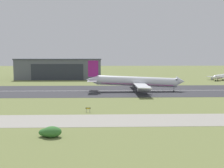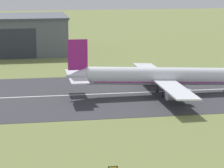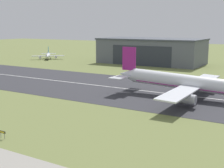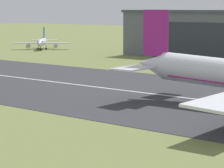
% 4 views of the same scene
% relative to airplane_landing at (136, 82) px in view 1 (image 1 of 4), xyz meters
% --- Properties ---
extents(ground_plane, '(754.81, 754.81, 0.00)m').
position_rel_airplane_landing_xyz_m(ground_plane, '(-50.07, -47.23, -5.31)').
color(ground_plane, olive).
extents(runway_strip, '(514.81, 52.91, 0.06)m').
position_rel_airplane_landing_xyz_m(runway_strip, '(-50.07, 3.60, -5.28)').
color(runway_strip, '#333338').
rests_on(runway_strip, ground_plane).
extents(runway_centreline, '(463.33, 0.70, 0.01)m').
position_rel_airplane_landing_xyz_m(runway_centreline, '(-50.07, 3.60, -5.25)').
color(runway_centreline, silver).
rests_on(runway_centreline, runway_strip).
extents(hangar_building, '(66.66, 32.97, 16.27)m').
position_rel_airplane_landing_xyz_m(hangar_building, '(-51.92, 86.38, 2.84)').
color(hangar_building, slate).
rests_on(hangar_building, ground_plane).
extents(airplane_landing, '(53.44, 51.33, 16.63)m').
position_rel_airplane_landing_xyz_m(airplane_landing, '(0.00, 0.00, 0.00)').
color(airplane_landing, silver).
rests_on(airplane_landing, ground_plane).
extents(airplane_parked_west, '(22.50, 23.23, 9.63)m').
position_rel_airplane_landing_xyz_m(airplane_parked_west, '(71.15, 65.59, -2.48)').
color(airplane_parked_west, white).
rests_on(airplane_parked_west, ground_plane).
extents(shrub_clump, '(5.77, 3.90, 2.70)m').
position_rel_airplane_landing_xyz_m(shrub_clump, '(-31.51, -89.87, -4.08)').
color(shrub_clump, '#387533').
rests_on(shrub_clump, ground_plane).
extents(runway_sign, '(1.73, 0.13, 1.72)m').
position_rel_airplane_landing_xyz_m(runway_sign, '(-23.43, -58.31, -3.99)').
color(runway_sign, '#4C4C51').
rests_on(runway_sign, ground_plane).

